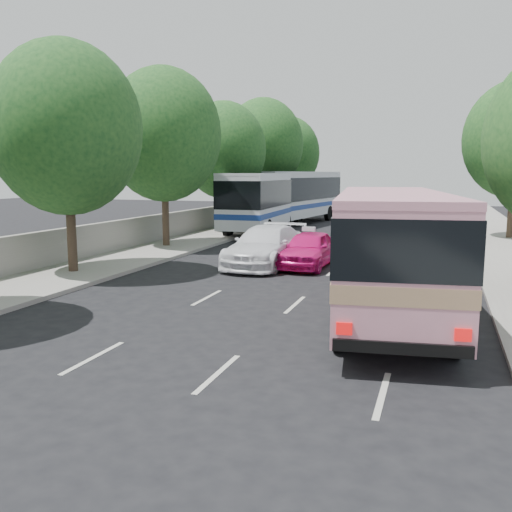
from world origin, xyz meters
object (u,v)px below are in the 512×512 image
at_px(tour_coach_front, 267,196).
at_px(tour_coach_rear, 295,193).
at_px(pink_taxi, 308,249).
at_px(white_pickup, 266,246).
at_px(pink_bus, 390,238).

bearing_deg(tour_coach_front, tour_coach_rear, 82.58).
relative_size(tour_coach_front, tour_coach_rear, 0.96).
height_order(tour_coach_front, tour_coach_rear, tour_coach_rear).
bearing_deg(pink_taxi, tour_coach_front, 116.56).
height_order(white_pickup, tour_coach_rear, tour_coach_rear).
distance_m(pink_bus, tour_coach_rear, 27.23).
bearing_deg(white_pickup, pink_bus, -46.39).
bearing_deg(white_pickup, tour_coach_front, 109.39).
distance_m(white_pickup, tour_coach_rear, 19.48).
bearing_deg(pink_taxi, white_pickup, -170.56).
bearing_deg(white_pickup, tour_coach_rear, 103.22).
relative_size(pink_taxi, tour_coach_rear, 0.32).
xyz_separation_m(tour_coach_front, tour_coach_rear, (0.50, 5.41, 0.07)).
distance_m(white_pickup, tour_coach_front, 14.37).
relative_size(pink_taxi, tour_coach_front, 0.34).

